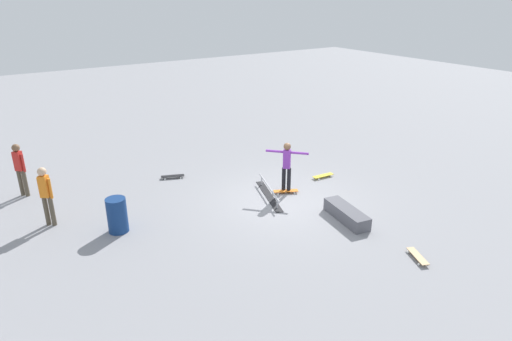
% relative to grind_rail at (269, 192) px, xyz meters
% --- Properties ---
extents(ground_plane, '(60.00, 60.00, 0.00)m').
position_rel_grind_rail_xyz_m(ground_plane, '(-0.52, -0.18, -0.15)').
color(ground_plane, gray).
extents(grind_rail, '(2.35, 1.01, 0.34)m').
position_rel_grind_rail_xyz_m(grind_rail, '(0.00, 0.00, 0.00)').
color(grind_rail, black).
rests_on(grind_rail, ground_plane).
extents(skate_ledge, '(1.74, 0.78, 0.38)m').
position_rel_grind_rail_xyz_m(skate_ledge, '(-2.54, -0.94, 0.04)').
color(skate_ledge, '#595960').
rests_on(skate_ledge, ground_plane).
extents(skater_main, '(1.05, 0.99, 1.70)m').
position_rel_grind_rail_xyz_m(skater_main, '(-0.06, -0.64, 0.84)').
color(skater_main, black).
rests_on(skater_main, ground_plane).
extents(skateboard_main, '(0.54, 0.80, 0.09)m').
position_rel_grind_rail_xyz_m(skateboard_main, '(-0.11, -0.59, -0.07)').
color(skateboard_main, orange).
rests_on(skateboard_main, ground_plane).
extents(bystander_red_shirt, '(0.34, 0.33, 1.74)m').
position_rel_grind_rail_xyz_m(bystander_red_shirt, '(4.38, 6.52, 0.84)').
color(bystander_red_shirt, brown).
rests_on(bystander_red_shirt, ground_plane).
extents(bystander_orange_shirt, '(0.32, 0.34, 1.74)m').
position_rel_grind_rail_xyz_m(bystander_orange_shirt, '(1.84, 6.20, 0.84)').
color(bystander_orange_shirt, brown).
rests_on(bystander_orange_shirt, ground_plane).
extents(loose_skateboard_black, '(0.48, 0.82, 0.09)m').
position_rel_grind_rail_xyz_m(loose_skateboard_black, '(3.10, 1.97, -0.07)').
color(loose_skateboard_black, black).
rests_on(loose_skateboard_black, ground_plane).
extents(loose_skateboard_natural, '(0.81, 0.50, 0.09)m').
position_rel_grind_rail_xyz_m(loose_skateboard_natural, '(-4.98, -0.97, -0.07)').
color(loose_skateboard_natural, tan).
rests_on(loose_skateboard_natural, ground_plane).
extents(loose_skateboard_yellow, '(0.30, 0.81, 0.09)m').
position_rel_grind_rail_xyz_m(loose_skateboard_yellow, '(0.20, -2.48, -0.07)').
color(loose_skateboard_yellow, yellow).
rests_on(loose_skateboard_yellow, ground_plane).
extents(trash_bin, '(0.54, 0.54, 0.98)m').
position_rel_grind_rail_xyz_m(trash_bin, '(0.43, 4.73, 0.34)').
color(trash_bin, navy).
rests_on(trash_bin, ground_plane).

